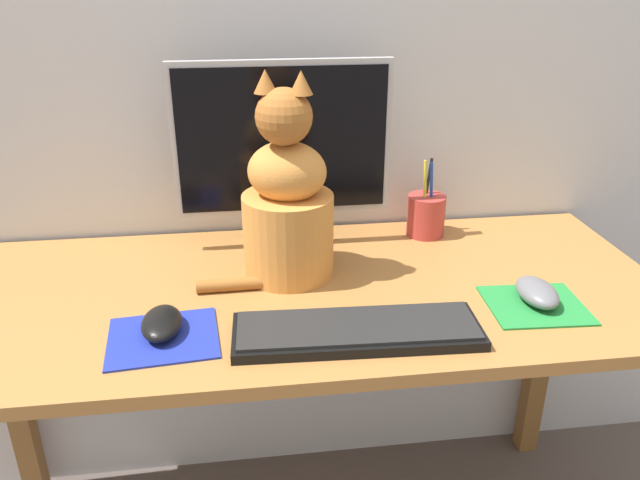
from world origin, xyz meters
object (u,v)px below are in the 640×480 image
Objects in this scene: computer_mouse_left at (162,323)px; pen_cup at (426,215)px; keyboard at (357,330)px; cat at (287,204)px; computer_mouse_right at (537,292)px; monitor at (283,151)px.

pen_cup is (0.56, 0.35, 0.03)m from computer_mouse_left.
keyboard is at bearing -120.26° from pen_cup.
cat is 0.38m from pen_cup.
computer_mouse_right is (0.35, 0.07, 0.01)m from keyboard.
pen_cup is at bearing 62.17° from keyboard.
keyboard is 0.47m from pen_cup.
computer_mouse_left is 0.63× the size of pen_cup.
computer_mouse_left is 0.67m from pen_cup.
computer_mouse_right is 0.63× the size of pen_cup.
monitor is 1.08× the size of keyboard.
pen_cup is at bearing 32.06° from computer_mouse_left.
monitor is 2.57× the size of pen_cup.
keyboard is 1.04× the size of cat.
computer_mouse_left is 0.68m from computer_mouse_right.
monitor is at bearing -177.15° from pen_cup.
keyboard is (0.09, -0.39, -0.21)m from monitor.
monitor is at bearing 54.86° from computer_mouse_left.
monitor is at bearing 105.55° from keyboard.
keyboard is at bearing -76.88° from monitor.
computer_mouse_right is (0.44, -0.32, -0.19)m from monitor.
computer_mouse_right is at bearing -36.12° from monitor.
computer_mouse_left reaches higher than keyboard.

